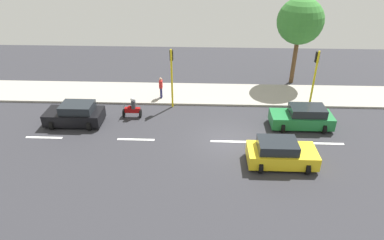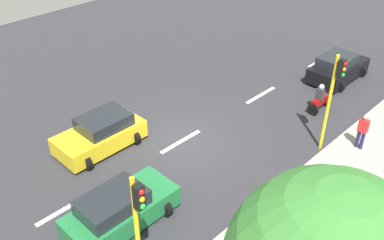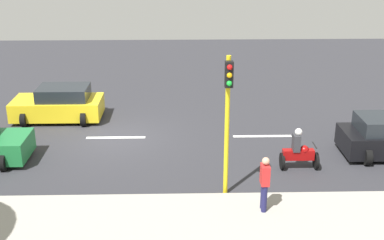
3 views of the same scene
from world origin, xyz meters
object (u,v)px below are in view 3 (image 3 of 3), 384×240
at_px(car_yellow_cab, 59,104).
at_px(pedestrian_near_signal, 265,182).
at_px(motorcycle, 299,152).
at_px(traffic_light_corner, 228,108).

bearing_deg(car_yellow_cab, pedestrian_near_signal, 43.38).
xyz_separation_m(car_yellow_cab, motorcycle, (5.24, 9.50, -0.07)).
distance_m(car_yellow_cab, traffic_light_corner, 10.04).
height_order(car_yellow_cab, pedestrian_near_signal, pedestrian_near_signal).
xyz_separation_m(motorcycle, pedestrian_near_signal, (3.00, -1.71, 0.42)).
height_order(motorcycle, traffic_light_corner, traffic_light_corner).
bearing_deg(motorcycle, traffic_light_corner, -56.19).
distance_m(car_yellow_cab, motorcycle, 10.85).
height_order(car_yellow_cab, traffic_light_corner, traffic_light_corner).
height_order(pedestrian_near_signal, traffic_light_corner, traffic_light_corner).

